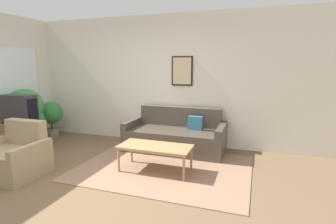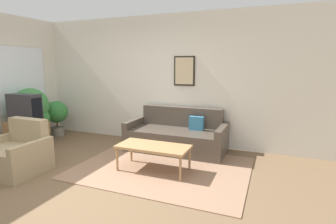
{
  "view_description": "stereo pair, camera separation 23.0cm",
  "coord_description": "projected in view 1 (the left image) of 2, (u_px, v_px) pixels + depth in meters",
  "views": [
    {
      "loc": [
        2.24,
        -2.79,
        1.68
      ],
      "look_at": [
        0.76,
        1.52,
        0.85
      ],
      "focal_mm": 28.0,
      "sensor_mm": 36.0,
      "label": 1
    },
    {
      "loc": [
        2.46,
        -2.71,
        1.68
      ],
      "look_at": [
        0.76,
        1.52,
        0.85
      ],
      "focal_mm": 28.0,
      "sensor_mm": 36.0,
      "label": 2
    }
  ],
  "objects": [
    {
      "name": "tv",
      "position": [
        19.0,
        109.0,
        5.02
      ],
      "size": [
        0.67,
        0.28,
        0.55
      ],
      "color": "#2D2D33",
      "rests_on": "tv_stand"
    },
    {
      "name": "ground_plane",
      "position": [
        80.0,
        188.0,
        3.61
      ],
      "size": [
        16.0,
        16.0,
        0.0
      ],
      "primitive_type": "plane",
      "color": "brown"
    },
    {
      "name": "potted_plant_small",
      "position": [
        33.0,
        122.0,
        5.48
      ],
      "size": [
        0.48,
        0.48,
        0.78
      ],
      "color": "slate",
      "rests_on": "ground_plane"
    },
    {
      "name": "potted_plant_by_window",
      "position": [
        51.0,
        115.0,
        6.05
      ],
      "size": [
        0.51,
        0.51,
        0.84
      ],
      "color": "slate",
      "rests_on": "ground_plane"
    },
    {
      "name": "potted_plant_tall",
      "position": [
        25.0,
        108.0,
        5.45
      ],
      "size": [
        0.74,
        0.74,
        1.19
      ],
      "color": "beige",
      "rests_on": "ground_plane"
    },
    {
      "name": "tv_stand",
      "position": [
        22.0,
        137.0,
        5.12
      ],
      "size": [
        0.75,
        0.47,
        0.56
      ],
      "color": "olive",
      "rests_on": "ground_plane"
    },
    {
      "name": "wall_back",
      "position": [
        150.0,
        80.0,
        5.68
      ],
      "size": [
        8.0,
        0.09,
        2.7
      ],
      "color": "silver",
      "rests_on": "ground_plane"
    },
    {
      "name": "coffee_table",
      "position": [
        155.0,
        148.0,
        4.12
      ],
      "size": [
        1.14,
        0.53,
        0.42
      ],
      "color": "#A87F51",
      "rests_on": "ground_plane"
    },
    {
      "name": "couch",
      "position": [
        176.0,
        136.0,
        5.19
      ],
      "size": [
        1.92,
        0.9,
        0.82
      ],
      "color": "#4C4238",
      "rests_on": "ground_plane"
    },
    {
      "name": "area_rug",
      "position": [
        164.0,
        168.0,
        4.3
      ],
      "size": [
        2.75,
        2.02,
        0.01
      ],
      "color": "#937056",
      "rests_on": "ground_plane"
    },
    {
      "name": "armchair",
      "position": [
        14.0,
        157.0,
        4.01
      ],
      "size": [
        0.89,
        0.76,
        0.81
      ],
      "rotation": [
        0.0,
        0.0,
        0.34
      ],
      "color": "tan",
      "rests_on": "ground_plane"
    }
  ]
}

